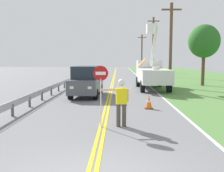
{
  "coord_description": "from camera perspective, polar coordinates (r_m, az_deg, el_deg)",
  "views": [
    {
      "loc": [
        0.58,
        -5.2,
        2.58
      ],
      "look_at": [
        0.28,
        8.03,
        1.2
      ],
      "focal_mm": 41.55,
      "sensor_mm": 36.0,
      "label": 1
    }
  ],
  "objects": [
    {
      "name": "utility_pole_far",
      "position": [
        55.07,
        6.58,
        7.39
      ],
      "size": [
        1.8,
        0.28,
        7.67
      ],
      "color": "brown",
      "rests_on": "ground"
    },
    {
      "name": "utility_pole_mid",
      "position": [
        40.41,
        9.04,
        8.78
      ],
      "size": [
        1.8,
        0.28,
        8.89
      ],
      "color": "brown",
      "rests_on": "ground"
    },
    {
      "name": "utility_pole_near",
      "position": [
        24.51,
        12.79,
        9.09
      ],
      "size": [
        1.8,
        0.28,
        7.62
      ],
      "color": "brown",
      "rests_on": "ground"
    },
    {
      "name": "utility_bucket_truck",
      "position": [
        22.83,
        8.7,
        2.96
      ],
      "size": [
        2.67,
        6.83,
        5.6
      ],
      "color": "silver",
      "rests_on": "ground"
    },
    {
      "name": "traffic_cone_lead",
      "position": [
        13.65,
        8.13,
        -3.57
      ],
      "size": [
        0.4,
        0.4,
        0.7
      ],
      "color": "orange",
      "rests_on": "ground"
    },
    {
      "name": "guardrail_left_shoulder",
      "position": [
        22.35,
        -11.03,
        0.54
      ],
      "size": [
        0.1,
        32.0,
        0.71
      ],
      "color": "#9EA0A3",
      "rests_on": "ground"
    },
    {
      "name": "roadside_tree_verge",
      "position": [
        26.8,
        19.59,
        9.22
      ],
      "size": [
        3.0,
        3.0,
        5.9
      ],
      "color": "brown",
      "rests_on": "ground"
    },
    {
      "name": "edge_line_right",
      "position": [
        25.51,
        8.12,
        0.09
      ],
      "size": [
        0.12,
        110.0,
        0.01
      ],
      "primitive_type": "cube",
      "color": "silver",
      "rests_on": "ground"
    },
    {
      "name": "centerline_yellow_right",
      "position": [
        25.34,
        0.21,
        0.11
      ],
      "size": [
        0.11,
        110.0,
        0.01
      ],
      "primitive_type": "cube",
      "color": "yellow",
      "rests_on": "ground"
    },
    {
      "name": "stop_sign_paddle",
      "position": [
        9.7,
        -2.49,
        0.8
      ],
      "size": [
        0.56,
        0.04,
        2.33
      ],
      "color": "silver",
      "rests_on": "ground"
    },
    {
      "name": "edge_line_left",
      "position": [
        25.68,
        -8.05,
        0.13
      ],
      "size": [
        0.12,
        110.0,
        0.01
      ],
      "primitive_type": "cube",
      "color": "silver",
      "rests_on": "ground"
    },
    {
      "name": "flagger_worker",
      "position": [
        9.85,
        2.0,
        -3.01
      ],
      "size": [
        1.08,
        0.28,
        1.83
      ],
      "color": "#474238",
      "rests_on": "ground"
    },
    {
      "name": "centerline_yellow_left",
      "position": [
        25.34,
        -0.2,
        0.11
      ],
      "size": [
        0.11,
        110.0,
        0.01
      ],
      "primitive_type": "cube",
      "color": "yellow",
      "rests_on": "ground"
    },
    {
      "name": "oncoming_suv_nearest",
      "position": [
        18.05,
        -5.63,
        1.09
      ],
      "size": [
        2.04,
        4.66,
        2.1
      ],
      "color": "#4C5156",
      "rests_on": "ground"
    }
  ]
}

